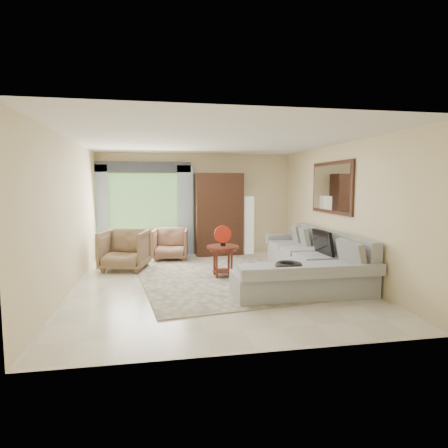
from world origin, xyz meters
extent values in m
plane|color=silver|center=(0.00, 0.00, 0.00)|extent=(6.00, 6.00, 0.00)
cube|color=#BAB193|center=(0.17, 0.32, 0.01)|extent=(3.50, 4.36, 0.02)
cube|color=#A7AAB0|center=(2.00, 0.50, 0.20)|extent=(0.90, 2.40, 0.40)
cube|color=#A7AAB0|center=(1.30, -1.10, 0.20)|extent=(2.30, 0.80, 0.40)
cube|color=#A7AAB0|center=(2.35, 0.10, 0.65)|extent=(0.20, 3.20, 0.50)
cube|color=#A7AAB0|center=(2.00, 1.78, 0.51)|extent=(0.90, 0.16, 0.22)
cube|color=#A7AAB0|center=(1.30, -1.55, 0.49)|extent=(2.30, 0.10, 0.18)
cube|color=black|center=(2.05, -0.21, 0.72)|extent=(0.14, 0.74, 0.48)
torus|color=black|center=(1.00, -1.22, 0.55)|extent=(0.43, 0.43, 0.09)
cylinder|color=#521D15|center=(0.22, 0.34, 0.60)|extent=(0.62, 0.62, 0.04)
cylinder|color=#521D15|center=(0.22, 0.34, 0.28)|extent=(0.41, 0.41, 0.56)
cylinder|color=red|center=(0.22, 0.34, 0.85)|extent=(0.34, 0.04, 0.34)
imported|color=olive|center=(-1.71, 1.37, 0.43)|extent=(1.11, 1.13, 0.86)
imported|color=#91634F|center=(-0.71, 2.30, 0.38)|extent=(0.91, 0.93, 0.76)
imported|color=#999999|center=(-2.38, 2.71, 0.29)|extent=(0.61, 0.55, 0.58)
cube|color=black|center=(0.55, 2.72, 1.05)|extent=(1.20, 0.55, 2.10)
cube|color=silver|center=(1.35, 2.78, 0.75)|extent=(0.24, 0.24, 1.50)
cube|color=#669E59|center=(-1.35, 2.97, 1.40)|extent=(1.80, 0.04, 1.40)
cube|color=#9EB7CC|center=(-2.40, 2.88, 1.15)|extent=(0.40, 0.08, 2.30)
cube|color=#9EB7CC|center=(-0.30, 2.88, 1.15)|extent=(0.40, 0.08, 2.30)
cube|color=#1E232D|center=(-1.35, 2.90, 2.25)|extent=(2.40, 0.12, 0.26)
cube|color=black|center=(2.47, 0.35, 1.75)|extent=(0.04, 1.70, 1.05)
cube|color=white|center=(2.45, 0.35, 1.75)|extent=(0.02, 1.54, 0.90)
camera|label=1|loc=(-1.05, -6.74, 1.81)|focal=30.00mm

